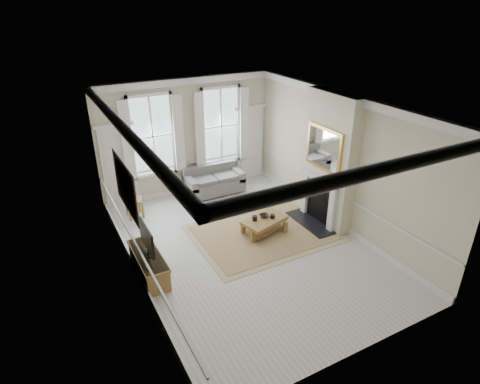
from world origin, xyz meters
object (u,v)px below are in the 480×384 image
tv_stand (149,265)px  side_table (134,203)px  coffee_table (264,222)px  sofa (213,182)px

tv_stand → side_table: bearing=81.6°
tv_stand → coffee_table: bearing=5.5°
sofa → side_table: sofa is taller
side_table → tv_stand: 2.71m
side_table → coffee_table: (2.63, -2.39, -0.08)m
sofa → side_table: 2.53m
side_table → coffee_table: bearing=-42.2°
sofa → side_table: bearing=-171.8°
coffee_table → side_table: bearing=122.4°
sofa → tv_stand: sofa is taller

